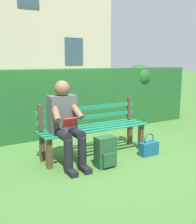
# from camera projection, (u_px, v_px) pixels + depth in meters

# --- Properties ---
(ground) EXTENTS (60.00, 60.00, 0.00)m
(ground) POSITION_uv_depth(u_px,v_px,m) (95.00, 155.00, 4.08)
(ground) COLOR #3D6B2D
(park_bench) EXTENTS (1.74, 0.46, 0.83)m
(park_bench) POSITION_uv_depth(u_px,v_px,m) (93.00, 128.00, 4.05)
(park_bench) COLOR #4C3828
(park_bench) RESTS_ON ground
(person_seated) EXTENTS (0.44, 0.73, 1.18)m
(person_seated) POSITION_uv_depth(u_px,v_px,m) (66.00, 121.00, 3.62)
(person_seated) COLOR #4C4C51
(person_seated) RESTS_ON ground
(hedge_backdrop) EXTENTS (5.89, 0.66, 1.36)m
(hedge_backdrop) POSITION_uv_depth(u_px,v_px,m) (68.00, 100.00, 5.29)
(hedge_backdrop) COLOR #1E5123
(hedge_backdrop) RESTS_ON ground
(building_facade) EXTENTS (8.01, 3.02, 6.70)m
(building_facade) POSITION_uv_depth(u_px,v_px,m) (20.00, 18.00, 11.89)
(building_facade) COLOR #BCAD93
(building_facade) RESTS_ON ground
(backpack) EXTENTS (0.28, 0.24, 0.43)m
(backpack) POSITION_uv_depth(u_px,v_px,m) (105.00, 152.00, 3.59)
(backpack) COLOR #1E4728
(backpack) RESTS_ON ground
(handbag) EXTENTS (0.30, 0.13, 0.35)m
(handbag) POSITION_uv_depth(u_px,v_px,m) (149.00, 148.00, 4.05)
(handbag) COLOR navy
(handbag) RESTS_ON ground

